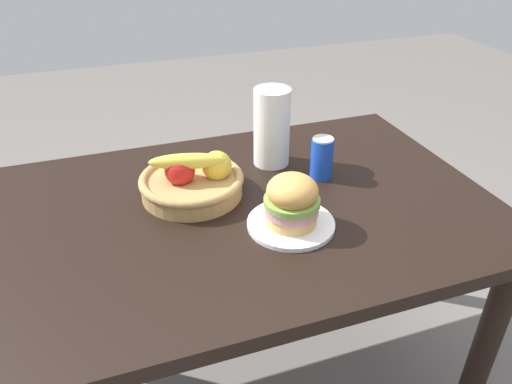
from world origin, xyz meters
TOP-DOWN VIEW (x-y plane):
  - dining_table at (0.00, 0.00)m, footprint 1.40×0.90m
  - plate at (0.10, -0.13)m, footprint 0.22×0.22m
  - sandwich at (0.10, -0.13)m, footprint 0.14×0.14m
  - soda_can at (0.28, 0.07)m, footprint 0.07×0.07m
  - fruit_basket at (-0.10, 0.10)m, footprint 0.29×0.29m
  - paper_towel_roll at (0.18, 0.21)m, footprint 0.11×0.11m

SIDE VIEW (x-z plane):
  - dining_table at x=0.00m, z-range 0.27..1.02m
  - plate at x=0.10m, z-range 0.75..0.76m
  - fruit_basket at x=-0.10m, z-range 0.73..0.86m
  - soda_can at x=0.28m, z-range 0.75..0.88m
  - sandwich at x=0.10m, z-range 0.76..0.89m
  - paper_towel_roll at x=0.18m, z-range 0.75..0.99m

